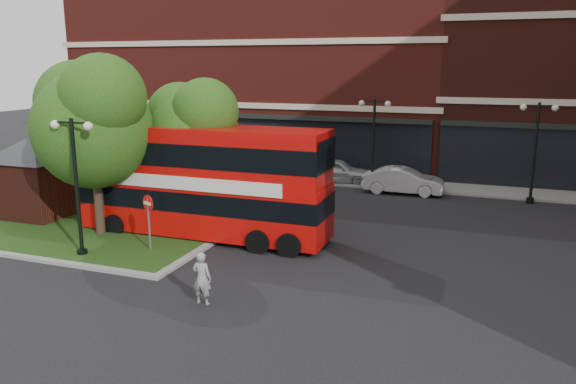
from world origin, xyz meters
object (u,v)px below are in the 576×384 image
at_px(woman, 202,278).
at_px(car_silver, 336,171).
at_px(car_white, 403,181).
at_px(bus, 202,174).

distance_m(woman, car_silver, 17.71).
bearing_deg(car_white, car_silver, 70.77).
height_order(woman, car_white, woman).
relative_size(bus, car_silver, 2.37).
bearing_deg(woman, car_white, -102.63).
bearing_deg(woman, bus, -63.42).
bearing_deg(car_white, woman, 167.89).
bearing_deg(car_white, bus, 147.92).
bearing_deg(woman, car_silver, -88.55).
bearing_deg(bus, woman, -62.01).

